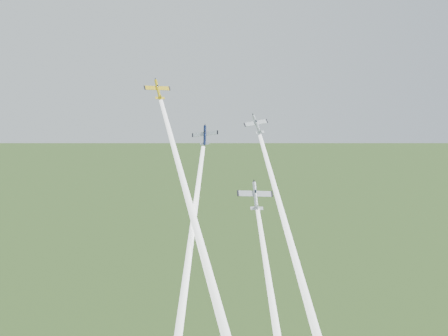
% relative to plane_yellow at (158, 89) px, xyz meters
% --- Properties ---
extents(plane_yellow, '(8.01, 7.00, 6.68)m').
position_rel_plane_yellow_xyz_m(plane_yellow, '(0.00, 0.00, 0.00)').
color(plane_yellow, yellow).
extents(smoke_trail_yellow, '(15.92, 36.71, 56.56)m').
position_rel_plane_yellow_xyz_m(smoke_trail_yellow, '(7.17, -18.69, -30.31)').
color(smoke_trail_yellow, white).
extents(plane_navy, '(7.12, 6.66, 6.84)m').
position_rel_plane_yellow_xyz_m(plane_navy, '(11.03, -5.05, -11.04)').
color(plane_navy, '#0C1738').
extents(smoke_trail_navy, '(16.21, 39.65, 60.94)m').
position_rel_plane_yellow_xyz_m(smoke_trail_navy, '(3.74, -25.23, -43.54)').
color(smoke_trail_navy, white).
extents(plane_silver_right, '(8.14, 5.96, 6.84)m').
position_rel_plane_yellow_xyz_m(plane_silver_right, '(24.72, -1.77, -8.80)').
color(plane_silver_right, '#B5BEC4').
extents(smoke_trail_silver_right, '(12.34, 37.12, 55.72)m').
position_rel_plane_yellow_xyz_m(smoke_trail_silver_right, '(29.99, -20.79, -38.69)').
color(smoke_trail_silver_right, white).
extents(plane_silver_low, '(9.04, 6.55, 8.61)m').
position_rel_plane_yellow_xyz_m(plane_silver_low, '(21.78, -14.48, -24.62)').
color(plane_silver_low, '#B6BCC5').
extents(smoke_trail_silver_low, '(4.42, 31.56, 46.02)m').
position_rel_plane_yellow_xyz_m(smoke_trail_silver_low, '(22.89, -30.97, -49.66)').
color(smoke_trail_silver_low, white).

